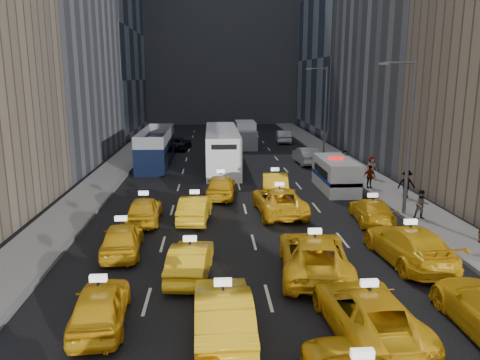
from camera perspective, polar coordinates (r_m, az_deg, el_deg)
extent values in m
plane|color=black|center=(16.25, 4.41, -17.29)|extent=(160.00, 160.00, 0.00)
cube|color=gray|center=(40.64, -15.52, 0.73)|extent=(3.00, 90.00, 0.15)
cube|color=gray|center=(41.70, 14.00, 1.11)|extent=(3.00, 90.00, 0.15)
cube|color=slate|center=(40.36, -13.50, 0.78)|extent=(0.15, 90.00, 0.18)
cube|color=slate|center=(41.29, 12.08, 1.11)|extent=(0.15, 90.00, 0.18)
cube|color=slate|center=(86.80, -2.38, 20.43)|extent=(30.00, 12.00, 40.00)
cylinder|color=#595B60|center=(28.56, 19.95, 4.61)|extent=(0.20, 0.20, 9.00)
cylinder|color=#595B60|center=(27.99, 18.88, 13.38)|extent=(1.80, 0.12, 0.12)
cube|color=slate|center=(27.67, 17.11, 13.41)|extent=(0.50, 0.22, 0.12)
cylinder|color=#595B60|center=(47.47, 10.35, 8.03)|extent=(0.20, 0.20, 9.00)
cylinder|color=#595B60|center=(47.13, 9.47, 13.26)|extent=(1.80, 0.12, 0.12)
cube|color=slate|center=(46.94, 8.37, 13.24)|extent=(0.50, 0.22, 0.12)
imported|color=yellow|center=(16.55, -16.68, -14.38)|extent=(2.05, 4.38, 1.45)
imported|color=yellow|center=(15.22, -2.08, -15.91)|extent=(1.86, 5.04, 1.65)
imported|color=yellow|center=(15.99, 15.28, -15.18)|extent=(2.81, 5.57, 1.51)
imported|color=yellow|center=(22.46, -14.18, -6.90)|extent=(2.06, 4.47, 1.48)
imported|color=yellow|center=(19.49, -6.06, -9.70)|extent=(1.94, 4.47, 1.43)
imported|color=yellow|center=(19.89, 9.01, -9.01)|extent=(3.40, 6.18, 1.64)
imported|color=yellow|center=(22.07, 19.87, -7.40)|extent=(2.71, 5.85, 1.65)
imported|color=yellow|center=(26.86, -11.60, -3.56)|extent=(1.80, 4.38, 1.49)
imported|color=yellow|center=(26.76, -5.51, -3.43)|extent=(1.98, 4.60, 1.47)
imported|color=yellow|center=(28.11, 4.79, -2.51)|extent=(2.90, 5.83, 1.59)
imported|color=yellow|center=(27.39, 15.76, -3.61)|extent=(2.28, 4.80, 1.35)
imported|color=yellow|center=(31.69, -2.36, -0.73)|extent=(2.29, 4.86, 1.61)
imported|color=yellow|center=(32.50, 4.26, -0.44)|extent=(2.14, 4.95, 1.58)
cube|color=silver|center=(34.38, 11.57, 0.66)|extent=(2.67, 5.88, 2.29)
cylinder|color=black|center=(32.44, 10.80, -1.26)|extent=(0.28, 0.91, 0.91)
cylinder|color=black|center=(32.96, 13.97, -1.20)|extent=(0.28, 0.91, 0.91)
cylinder|color=black|center=(36.15, 9.28, 0.21)|extent=(0.28, 0.91, 0.91)
cylinder|color=black|center=(36.61, 12.15, 0.25)|extent=(0.28, 0.91, 0.91)
cube|color=navy|center=(34.41, 11.55, 0.40)|extent=(2.71, 5.89, 0.26)
cube|color=red|center=(34.15, 11.65, 2.67)|extent=(1.07, 0.45, 0.17)
cube|color=black|center=(44.05, -10.19, 3.92)|extent=(4.00, 11.37, 3.24)
cylinder|color=black|center=(39.83, -12.46, 1.36)|extent=(0.28, 1.10, 1.10)
cylinder|color=black|center=(39.54, -9.27, 1.41)|extent=(0.28, 1.10, 1.10)
cylinder|color=black|center=(48.92, -10.84, 3.47)|extent=(0.28, 1.10, 1.10)
cylinder|color=black|center=(48.69, -8.23, 3.53)|extent=(0.28, 1.10, 1.10)
cube|color=white|center=(42.17, -2.22, 3.88)|extent=(3.32, 13.45, 3.45)
cylinder|color=black|center=(36.68, -3.91, 0.68)|extent=(0.28, 1.10, 1.10)
cylinder|color=black|center=(36.75, -0.04, 0.73)|extent=(0.28, 1.10, 1.10)
cylinder|color=black|center=(48.05, -3.87, 3.51)|extent=(0.28, 1.10, 1.10)
cylinder|color=black|center=(48.10, -0.91, 3.54)|extent=(0.28, 1.10, 1.10)
cube|color=white|center=(54.36, 0.72, 5.56)|extent=(2.85, 6.59, 2.93)
cylinder|color=black|center=(52.15, -0.13, 4.25)|extent=(0.28, 1.10, 1.10)
cylinder|color=black|center=(52.29, 1.95, 4.26)|extent=(0.28, 1.10, 1.10)
cylinder|color=black|center=(56.69, -0.42, 4.92)|extent=(0.28, 1.10, 1.10)
cylinder|color=black|center=(56.83, 1.50, 4.93)|extent=(0.28, 1.10, 1.10)
imported|color=#A5A8AD|center=(44.27, 8.06, 2.95)|extent=(1.96, 4.91, 1.59)
imported|color=black|center=(53.07, -7.48, 4.44)|extent=(2.93, 5.25, 1.39)
imported|color=slate|center=(58.73, -0.39, 5.30)|extent=(2.47, 4.79, 1.33)
imported|color=black|center=(57.10, -3.12, 5.12)|extent=(1.73, 4.20, 1.42)
imported|color=#AEB1B6|center=(58.31, 5.30, 5.30)|extent=(2.00, 4.85, 1.56)
imported|color=gray|center=(28.38, 21.26, -2.81)|extent=(0.86, 0.56, 1.65)
imported|color=gray|center=(32.87, 19.64, -0.48)|extent=(1.23, 0.56, 1.86)
imported|color=gray|center=(35.05, 15.50, 0.40)|extent=(1.03, 0.59, 1.65)
imported|color=gray|center=(38.41, 15.74, 1.49)|extent=(0.86, 0.48, 1.74)
imported|color=gray|center=(40.55, 12.63, 2.26)|extent=(1.67, 0.50, 1.79)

